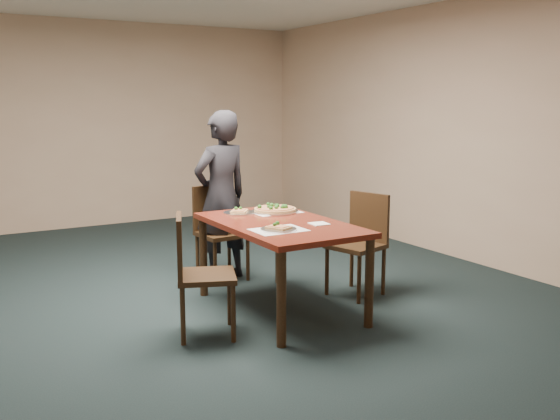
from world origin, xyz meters
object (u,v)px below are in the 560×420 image
chair_far (218,226)px  chair_right (361,238)px  dining_table (280,233)px  diner (221,196)px  slice_plate_far (239,212)px  pizza_pan (275,209)px  slice_plate_near (278,228)px  chair_left (196,268)px

chair_far → chair_right: (0.90, -1.11, 0.00)m
dining_table → diner: (-0.01, 1.11, 0.16)m
chair_right → slice_plate_far: chair_right is taller
dining_table → chair_right: bearing=2.7°
chair_right → pizza_pan: size_ratio=2.21×
dining_table → chair_far: chair_far is taller
chair_far → diner: 0.31m
chair_right → chair_far: bearing=-156.4°
chair_far → chair_right: same height
diner → slice_plate_near: bearing=72.2°
slice_plate_far → pizza_pan: bearing=-19.2°
pizza_pan → slice_plate_near: bearing=-117.9°
slice_plate_near → slice_plate_far: 0.80m
chair_far → diner: (0.02, -0.04, 0.31)m
chair_left → pizza_pan: size_ratio=2.21×
dining_table → chair_left: (-0.82, -0.18, -0.14)m
slice_plate_far → diner: bearing=80.6°
diner → slice_plate_near: 1.39m
dining_table → diner: bearing=90.6°
chair_far → slice_plate_far: chair_far is taller
chair_right → pizza_pan: chair_right is taller
chair_right → slice_plate_far: bearing=-132.2°
dining_table → slice_plate_far: (-0.11, 0.53, 0.10)m
pizza_pan → dining_table: bearing=-114.9°
chair_right → slice_plate_near: chair_right is taller
chair_left → slice_plate_far: 1.04m
chair_right → slice_plate_far: 1.12m
chair_right → slice_plate_far: (-0.98, 0.49, 0.25)m
dining_table → pizza_pan: bearing=65.1°
chair_right → slice_plate_far: size_ratio=3.25×
diner → slice_plate_near: size_ratio=5.86×
chair_right → slice_plate_near: (-1.04, -0.31, 0.25)m
chair_far → chair_left: (-0.79, -1.33, 0.00)m
dining_table → slice_plate_far: slice_plate_far is taller
chair_left → slice_plate_near: bearing=-76.5°
diner → slice_plate_far: 0.59m
slice_plate_near → slice_plate_far: bearing=85.6°
diner → dining_table: bearing=79.4°
chair_left → slice_plate_far: chair_left is taller
slice_plate_near → diner: bearing=83.5°
chair_far → pizza_pan: chair_far is taller
chair_right → diner: 1.42m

